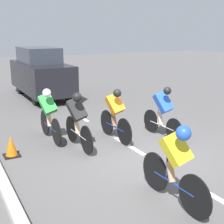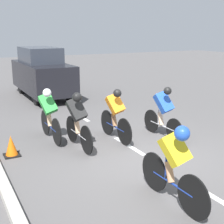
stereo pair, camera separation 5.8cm
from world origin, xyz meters
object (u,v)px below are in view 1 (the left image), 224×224
object	(u,v)px
cyclist_green	(49,113)
cyclist_orange	(115,113)
cyclist_blue	(163,111)
traffic_cone	(11,147)
cyclist_black	(77,119)
cyclist_yellow	(176,162)
support_car	(41,73)

from	to	relation	value
cyclist_green	cyclist_orange	distance (m)	1.73
cyclist_blue	traffic_cone	size ratio (longest dim) A/B	3.44
cyclist_black	cyclist_orange	distance (m)	1.11
cyclist_blue	cyclist_yellow	xyz separation A→B (m)	(1.92, 2.81, 0.02)
cyclist_blue	support_car	size ratio (longest dim) A/B	0.39
cyclist_blue	support_car	bearing A→B (deg)	-79.35
support_car	cyclist_orange	bearing A→B (deg)	90.75
cyclist_blue	cyclist_green	bearing A→B (deg)	-24.60
cyclist_blue	cyclist_black	distance (m)	2.34
cyclist_black	cyclist_yellow	world-z (taller)	same
cyclist_green	cyclist_orange	xyz separation A→B (m)	(-1.53, 0.81, -0.01)
cyclist_blue	cyclist_green	size ratio (longest dim) A/B	1.01
cyclist_black	support_car	size ratio (longest dim) A/B	0.38
cyclist_green	cyclist_yellow	bearing A→B (deg)	101.42
cyclist_green	cyclist_orange	world-z (taller)	cyclist_green
cyclist_blue	traffic_cone	xyz separation A→B (m)	(3.85, -0.67, -0.52)
cyclist_black	support_car	distance (m)	6.63
cyclist_blue	cyclist_orange	world-z (taller)	cyclist_blue
cyclist_orange	traffic_cone	world-z (taller)	cyclist_orange
cyclist_black	support_car	bearing A→B (deg)	-98.87
cyclist_black	traffic_cone	distance (m)	1.66
cyclist_green	traffic_cone	size ratio (longest dim) A/B	3.42
cyclist_orange	cyclist_black	bearing A→B (deg)	5.30
support_car	cyclist_blue	bearing A→B (deg)	100.65
cyclist_blue	cyclist_orange	bearing A→B (deg)	-20.25
cyclist_green	support_car	bearing A→B (deg)	-104.42
cyclist_green	cyclist_black	size ratio (longest dim) A/B	1.01
cyclist_orange	support_car	bearing A→B (deg)	-89.25
cyclist_orange	support_car	distance (m)	6.45
cyclist_green	support_car	xyz separation A→B (m)	(-1.45, -5.63, 0.32)
cyclist_yellow	support_car	distance (m)	9.72
cyclist_yellow	support_car	world-z (taller)	support_car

